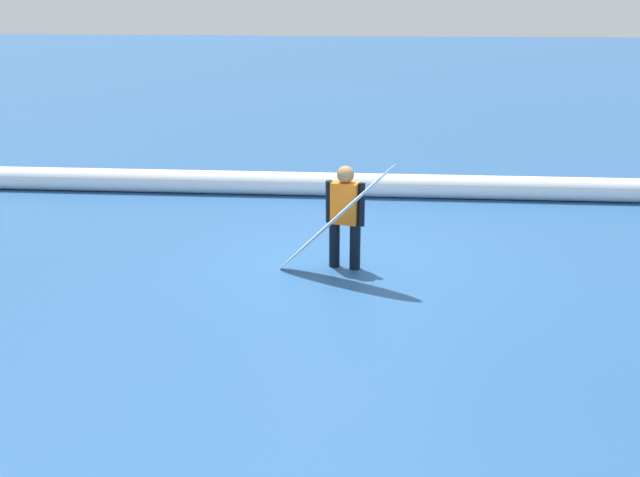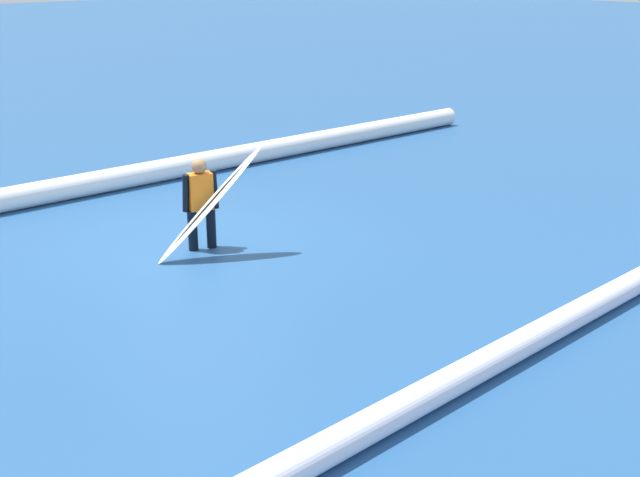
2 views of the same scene
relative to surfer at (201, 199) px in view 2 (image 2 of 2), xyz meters
The scene contains 5 objects.
ground_plane 0.78m from the surfer, 88.70° to the right, with size 120.27×120.27×0.00m, color #255289.
surfer is the anchor object (origin of this frame).
surfboard 0.39m from the surfer, 76.08° to the left, with size 1.58×0.75×1.55m.
wave_crest_foreground 3.75m from the surfer, 83.39° to the right, with size 0.41×0.41×20.26m, color white.
wave_crest_midground 5.44m from the surfer, 76.78° to the left, with size 0.31×0.31×24.54m, color white.
Camera 2 is at (6.16, 10.23, 4.14)m, focal length 47.48 mm.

